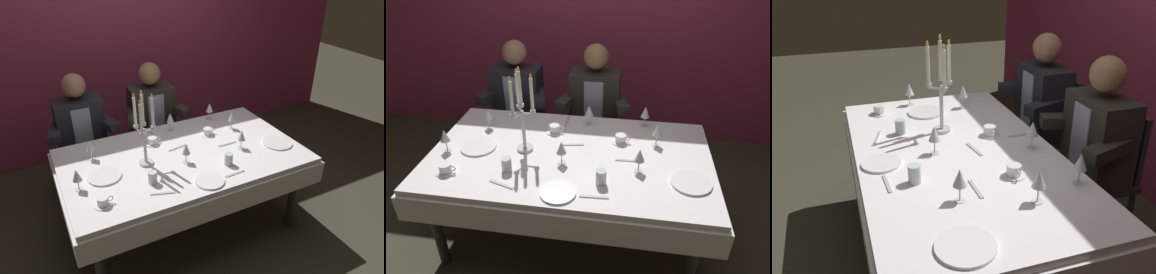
{
  "view_description": "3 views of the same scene",
  "coord_description": "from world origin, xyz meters",
  "views": [
    {
      "loc": [
        -1.03,
        -2.19,
        2.23
      ],
      "look_at": [
        0.08,
        -0.01,
        0.88
      ],
      "focal_mm": 33.06,
      "sensor_mm": 36.0,
      "label": 1
    },
    {
      "loc": [
        0.37,
        -1.98,
        2.09
      ],
      "look_at": [
        0.06,
        -0.03,
        0.89
      ],
      "focal_mm": 33.17,
      "sensor_mm": 36.0,
      "label": 2
    },
    {
      "loc": [
        1.98,
        -0.61,
        1.8
      ],
      "look_at": [
        0.04,
        0.03,
        0.85
      ],
      "focal_mm": 38.61,
      "sensor_mm": 36.0,
      "label": 3
    }
  ],
  "objects": [
    {
      "name": "wine_glass_5",
      "position": [
        -0.03,
        -0.12,
        0.85
      ],
      "size": [
        0.07,
        0.07,
        0.16
      ],
      "color": "silver",
      "rests_on": "dining_table"
    },
    {
      "name": "coffee_cup_0",
      "position": [
        -0.73,
        -0.33,
        0.77
      ],
      "size": [
        0.13,
        0.12,
        0.06
      ],
      "color": "white",
      "rests_on": "dining_table"
    },
    {
      "name": "fork_1",
      "position": [
        0.22,
        -0.42,
        0.74
      ],
      "size": [
        0.17,
        0.03,
        0.01
      ],
      "primitive_type": "cube",
      "rotation": [
        0.0,
        0.0,
        0.05
      ],
      "color": "#B7B7BC",
      "rests_on": "dining_table"
    },
    {
      "name": "back_wall",
      "position": [
        0.0,
        1.66,
        1.35
      ],
      "size": [
        6.0,
        0.12,
        2.7
      ],
      "primitive_type": "cube",
      "color": "#8F2F4F",
      "rests_on": "ground_plane"
    },
    {
      "name": "wine_glass_1",
      "position": [
        0.47,
        -0.13,
        0.85
      ],
      "size": [
        0.07,
        0.07,
        0.16
      ],
      "color": "silver",
      "rests_on": "dining_table"
    },
    {
      "name": "dinner_plate_2",
      "position": [
        -0.64,
        -0.02,
        0.75
      ],
      "size": [
        0.25,
        0.25,
        0.01
      ],
      "primitive_type": "cylinder",
      "color": "white",
      "rests_on": "dining_table"
    },
    {
      "name": "coffee_cup_2",
      "position": [
        -0.16,
        0.26,
        0.77
      ],
      "size": [
        0.13,
        0.12,
        0.06
      ],
      "color": "white",
      "rests_on": "dining_table"
    },
    {
      "name": "seated_diner_0",
      "position": [
        -0.63,
        0.89,
        0.74
      ],
      "size": [
        0.63,
        0.48,
        1.24
      ],
      "color": "#2A2B2D",
      "rests_on": "ground_plane"
    },
    {
      "name": "spoon_4",
      "position": [
        -0.1,
        0.44,
        0.74
      ],
      "size": [
        0.02,
        0.17,
        0.01
      ],
      "primitive_type": "cube",
      "rotation": [
        0.0,
        0.0,
        1.56
      ],
      "color": "#B7B7BC",
      "rests_on": "dining_table"
    },
    {
      "name": "fork_0",
      "position": [
        -0.34,
        -0.4,
        0.74
      ],
      "size": [
        0.17,
        0.07,
        0.01
      ],
      "primitive_type": "cube",
      "rotation": [
        0.0,
        0.0,
        -0.32
      ],
      "color": "#B7B7BC",
      "rests_on": "dining_table"
    },
    {
      "name": "wine_glass_2",
      "position": [
        0.59,
        0.2,
        0.86
      ],
      "size": [
        0.07,
        0.07,
        0.16
      ],
      "color": "silver",
      "rests_on": "dining_table"
    },
    {
      "name": "wine_glass_6",
      "position": [
        0.08,
        0.42,
        0.86
      ],
      "size": [
        0.07,
        0.07,
        0.16
      ],
      "color": "silver",
      "rests_on": "dining_table"
    },
    {
      "name": "wine_glass_4",
      "position": [
        -0.84,
        -0.1,
        0.85
      ],
      "size": [
        0.07,
        0.07,
        0.16
      ],
      "color": "silver",
      "rests_on": "dining_table"
    },
    {
      "name": "dinner_plate_0",
      "position": [
        0.78,
        -0.21,
        0.75
      ],
      "size": [
        0.25,
        0.25,
        0.01
      ],
      "primitive_type": "cylinder",
      "color": "white",
      "rests_on": "dining_table"
    },
    {
      "name": "water_tumbler_1",
      "position": [
        -0.36,
        -0.25,
        0.79
      ],
      "size": [
        0.06,
        0.06,
        0.09
      ],
      "primitive_type": "cylinder",
      "color": "silver",
      "rests_on": "dining_table"
    },
    {
      "name": "water_tumbler_0",
      "position": [
        0.24,
        -0.29,
        0.79
      ],
      "size": [
        0.07,
        0.07,
        0.1
      ],
      "primitive_type": "cylinder",
      "color": "silver",
      "rests_on": "dining_table"
    },
    {
      "name": "spoon_2",
      "position": [
        0.4,
        -0.03,
        0.74
      ],
      "size": [
        0.17,
        0.02,
        0.01
      ],
      "primitive_type": "cube",
      "rotation": [
        0.0,
        0.0,
        0.02
      ],
      "color": "#B7B7BC",
      "rests_on": "dining_table"
    },
    {
      "name": "seated_diner_1",
      "position": [
        0.07,
        0.89,
        0.74
      ],
      "size": [
        0.63,
        0.48,
        1.24
      ],
      "color": "#2A2B2D",
      "rests_on": "ground_plane"
    },
    {
      "name": "coffee_cup_1",
      "position": [
        0.34,
        0.2,
        0.77
      ],
      "size": [
        0.13,
        0.12,
        0.06
      ],
      "color": "white",
      "rests_on": "dining_table"
    },
    {
      "name": "fork_3",
      "position": [
        0.0,
        0.11,
        0.74
      ],
      "size": [
        0.17,
        0.05,
        0.01
      ],
      "primitive_type": "cube",
      "rotation": [
        0.0,
        0.0,
        0.16
      ],
      "color": "#B7B7BC",
      "rests_on": "dining_table"
    },
    {
      "name": "ground_plane",
      "position": [
        0.0,
        0.0,
        0.0
      ],
      "size": [
        12.0,
        12.0,
        0.0
      ],
      "primitive_type": "plane",
      "color": "#3A362A"
    },
    {
      "name": "dinner_plate_1",
      "position": [
        0.01,
        -0.42,
        0.75
      ],
      "size": [
        0.21,
        0.21,
        0.01
      ],
      "primitive_type": "cylinder",
      "color": "white",
      "rests_on": "dining_table"
    },
    {
      "name": "wine_glass_0",
      "position": [
        -0.67,
        0.26,
        0.85
      ],
      "size": [
        0.07,
        0.07,
        0.16
      ],
      "color": "silver",
      "rests_on": "dining_table"
    },
    {
      "name": "wine_glass_3",
      "position": [
        0.5,
        0.47,
        0.85
      ],
      "size": [
        0.07,
        0.07,
        0.16
      ],
      "color": "silver",
      "rests_on": "dining_table"
    },
    {
      "name": "dining_table",
      "position": [
        0.0,
        0.0,
        0.62
      ],
      "size": [
        1.94,
        1.14,
        0.74
      ],
      "color": "white",
      "rests_on": "ground_plane"
    },
    {
      "name": "candelabra",
      "position": [
        -0.31,
        -0.0,
        1.01
      ],
      "size": [
        0.15,
        0.17,
        0.6
      ],
      "color": "silver",
      "rests_on": "dining_table"
    }
  ]
}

